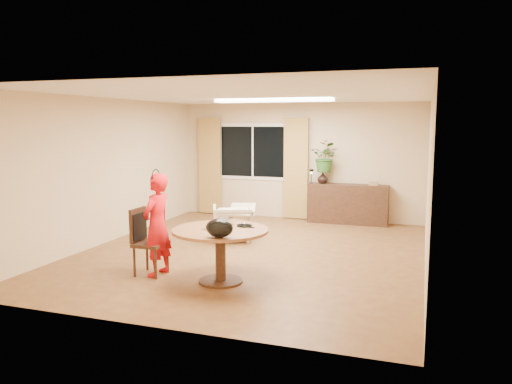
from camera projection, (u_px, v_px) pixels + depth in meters
floor at (252, 253)px, 8.35m from camera, size 6.50×6.50×0.00m
ceiling at (252, 95)px, 8.00m from camera, size 6.50×6.50×0.00m
wall_back at (299, 161)px, 11.23m from camera, size 5.50×0.00×5.50m
wall_left at (109, 170)px, 9.05m from camera, size 0.00×6.50×6.50m
wall_right at (429, 182)px, 7.30m from camera, size 0.00×6.50×6.50m
window at (253, 152)px, 11.53m from camera, size 1.70×0.03×1.30m
curtain_left at (210, 166)px, 11.84m from camera, size 0.55×0.08×2.25m
curtain_right at (296, 169)px, 11.17m from camera, size 0.55×0.08×2.25m
ceiling_panel at (273, 100)px, 9.13m from camera, size 2.20×0.35×0.05m
dining_table at (220, 240)px, 6.72m from camera, size 1.30×1.30×0.74m
dining_chair at (151, 242)px, 7.07m from camera, size 0.46×0.42×0.96m
child at (157, 225)px, 7.03m from camera, size 0.56×0.39×1.46m
laptop at (215, 221)px, 6.65m from camera, size 0.36×0.28×0.22m
tumbler at (231, 221)px, 6.99m from camera, size 0.09×0.09×0.10m
wine_glass at (252, 220)px, 6.76m from camera, size 0.08×0.08×0.22m
pot_lid at (244, 225)px, 6.87m from camera, size 0.27×0.27×0.04m
handbag at (219, 228)px, 6.18m from camera, size 0.39×0.28×0.24m
armchair at (232, 223)px, 9.23m from camera, size 0.93×0.94×0.65m
throw at (243, 205)px, 9.08m from camera, size 0.58×0.65×0.03m
sideboard at (348, 204)px, 10.75m from camera, size 1.70×0.42×0.85m
vase at (323, 178)px, 10.86m from camera, size 0.25×0.25×0.25m
bouquet at (326, 157)px, 10.78m from camera, size 0.67×0.61×0.66m
book_stack at (374, 184)px, 10.52m from camera, size 0.21×0.17×0.08m
desk_lamp at (311, 176)px, 10.88m from camera, size 0.17×0.17×0.33m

